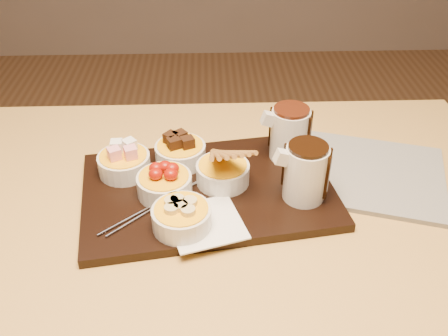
{
  "coord_description": "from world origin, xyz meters",
  "views": [
    {
      "loc": [
        0.01,
        -0.69,
        1.34
      ],
      "look_at": [
        0.04,
        0.04,
        0.81
      ],
      "focal_mm": 40.0,
      "sensor_mm": 36.0,
      "label": 1
    }
  ],
  "objects_px": {
    "bowl_strawberries": "(165,185)",
    "pitcher_dark_chocolate": "(305,173)",
    "serving_board": "(208,190)",
    "pitcher_milk_chocolate": "(290,134)",
    "dining_table": "(206,249)",
    "newspaper": "(363,173)"
  },
  "relations": [
    {
      "from": "bowl_strawberries",
      "to": "pitcher_dark_chocolate",
      "type": "height_order",
      "value": "pitcher_dark_chocolate"
    },
    {
      "from": "serving_board",
      "to": "pitcher_milk_chocolate",
      "type": "distance_m",
      "value": 0.2
    },
    {
      "from": "bowl_strawberries",
      "to": "dining_table",
      "type": "bearing_deg",
      "value": -20.88
    },
    {
      "from": "newspaper",
      "to": "serving_board",
      "type": "bearing_deg",
      "value": -153.23
    },
    {
      "from": "serving_board",
      "to": "pitcher_dark_chocolate",
      "type": "xyz_separation_m",
      "value": [
        0.17,
        -0.03,
        0.06
      ]
    },
    {
      "from": "newspaper",
      "to": "dining_table",
      "type": "bearing_deg",
      "value": -145.74
    },
    {
      "from": "dining_table",
      "to": "pitcher_dark_chocolate",
      "type": "distance_m",
      "value": 0.25
    },
    {
      "from": "bowl_strawberries",
      "to": "pitcher_dark_chocolate",
      "type": "xyz_separation_m",
      "value": [
        0.25,
        -0.02,
        0.03
      ]
    },
    {
      "from": "pitcher_dark_chocolate",
      "to": "pitcher_milk_chocolate",
      "type": "relative_size",
      "value": 1.0
    },
    {
      "from": "dining_table",
      "to": "newspaper",
      "type": "xyz_separation_m",
      "value": [
        0.31,
        0.1,
        0.1
      ]
    },
    {
      "from": "bowl_strawberries",
      "to": "pitcher_milk_chocolate",
      "type": "relative_size",
      "value": 0.96
    },
    {
      "from": "bowl_strawberries",
      "to": "newspaper",
      "type": "bearing_deg",
      "value": 9.95
    },
    {
      "from": "serving_board",
      "to": "pitcher_dark_chocolate",
      "type": "distance_m",
      "value": 0.19
    },
    {
      "from": "serving_board",
      "to": "dining_table",
      "type": "bearing_deg",
      "value": -106.7
    },
    {
      "from": "newspaper",
      "to": "pitcher_dark_chocolate",
      "type": "bearing_deg",
      "value": -130.42
    },
    {
      "from": "pitcher_milk_chocolate",
      "to": "bowl_strawberries",
      "type": "bearing_deg",
      "value": -163.61
    },
    {
      "from": "pitcher_dark_chocolate",
      "to": "dining_table",
      "type": "bearing_deg",
      "value": 174.54
    },
    {
      "from": "dining_table",
      "to": "newspaper",
      "type": "relative_size",
      "value": 3.89
    },
    {
      "from": "pitcher_milk_chocolate",
      "to": "newspaper",
      "type": "xyz_separation_m",
      "value": [
        0.15,
        -0.04,
        -0.06
      ]
    },
    {
      "from": "pitcher_dark_chocolate",
      "to": "newspaper",
      "type": "bearing_deg",
      "value": 23.55
    },
    {
      "from": "bowl_strawberries",
      "to": "serving_board",
      "type": "bearing_deg",
      "value": 12.21
    },
    {
      "from": "pitcher_dark_chocolate",
      "to": "newspaper",
      "type": "height_order",
      "value": "pitcher_dark_chocolate"
    }
  ]
}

